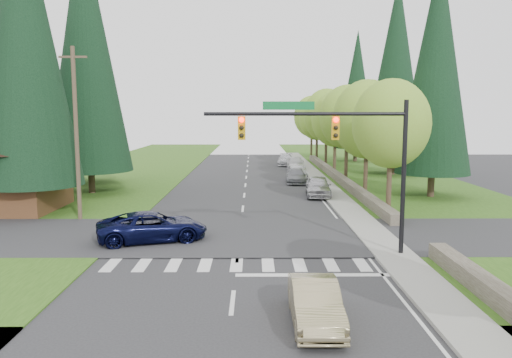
{
  "coord_description": "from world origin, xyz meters",
  "views": [
    {
      "loc": [
        0.69,
        -16.84,
        6.19
      ],
      "look_at": [
        0.84,
        9.18,
        2.8
      ],
      "focal_mm": 35.0,
      "sensor_mm": 36.0,
      "label": 1
    }
  ],
  "objects_px": {
    "parked_car_c": "(297,172)",
    "parked_car_e": "(286,160)",
    "parked_car_d": "(296,163)",
    "parked_car_b": "(296,176)",
    "sedan_champagne": "(315,303)",
    "suv_navy": "(153,227)",
    "parked_car_a": "(318,186)"
  },
  "relations": [
    {
      "from": "suv_navy",
      "to": "parked_car_e",
      "type": "relative_size",
      "value": 1.16
    },
    {
      "from": "suv_navy",
      "to": "parked_car_b",
      "type": "relative_size",
      "value": 1.23
    },
    {
      "from": "sedan_champagne",
      "to": "suv_navy",
      "type": "distance_m",
      "value": 11.84
    },
    {
      "from": "parked_car_b",
      "to": "parked_car_c",
      "type": "distance_m",
      "value": 2.4
    },
    {
      "from": "parked_car_a",
      "to": "sedan_champagne",
      "type": "bearing_deg",
      "value": -93.38
    },
    {
      "from": "parked_car_a",
      "to": "parked_car_b",
      "type": "relative_size",
      "value": 1.05
    },
    {
      "from": "sedan_champagne",
      "to": "parked_car_a",
      "type": "height_order",
      "value": "parked_car_a"
    },
    {
      "from": "suv_navy",
      "to": "parked_car_a",
      "type": "xyz_separation_m",
      "value": [
        9.83,
        13.37,
        0.03
      ]
    },
    {
      "from": "parked_car_d",
      "to": "parked_car_e",
      "type": "bearing_deg",
      "value": 97.32
    },
    {
      "from": "suv_navy",
      "to": "parked_car_e",
      "type": "height_order",
      "value": "suv_navy"
    },
    {
      "from": "sedan_champagne",
      "to": "parked_car_d",
      "type": "height_order",
      "value": "parked_car_d"
    },
    {
      "from": "parked_car_c",
      "to": "parked_car_e",
      "type": "distance_m",
      "value": 13.44
    },
    {
      "from": "parked_car_d",
      "to": "parked_car_c",
      "type": "bearing_deg",
      "value": -94.91
    },
    {
      "from": "sedan_champagne",
      "to": "parked_car_e",
      "type": "xyz_separation_m",
      "value": [
        2.15,
        46.46,
        0.01
      ]
    },
    {
      "from": "parked_car_d",
      "to": "parked_car_e",
      "type": "height_order",
      "value": "parked_car_d"
    },
    {
      "from": "parked_car_b",
      "to": "suv_navy",
      "type": "bearing_deg",
      "value": -109.32
    },
    {
      "from": "suv_navy",
      "to": "parked_car_b",
      "type": "distance_m",
      "value": 22.69
    },
    {
      "from": "parked_car_d",
      "to": "parked_car_b",
      "type": "bearing_deg",
      "value": -95.8
    },
    {
      "from": "parked_car_b",
      "to": "parked_car_d",
      "type": "xyz_separation_m",
      "value": [
        0.86,
        10.68,
        0.13
      ]
    },
    {
      "from": "parked_car_e",
      "to": "parked_car_a",
      "type": "bearing_deg",
      "value": -82.64
    },
    {
      "from": "parked_car_b",
      "to": "parked_car_c",
      "type": "xyz_separation_m",
      "value": [
        0.32,
        2.37,
        0.06
      ]
    },
    {
      "from": "parked_car_c",
      "to": "parked_car_e",
      "type": "xyz_separation_m",
      "value": [
        -0.23,
        13.44,
        -0.02
      ]
    },
    {
      "from": "parked_car_a",
      "to": "parked_car_c",
      "type": "bearing_deg",
      "value": 98.24
    },
    {
      "from": "parked_car_a",
      "to": "parked_car_e",
      "type": "distance_m",
      "value": 23.38
    },
    {
      "from": "sedan_champagne",
      "to": "suv_navy",
      "type": "bearing_deg",
      "value": 124.67
    },
    {
      "from": "suv_navy",
      "to": "parked_car_a",
      "type": "distance_m",
      "value": 16.59
    },
    {
      "from": "parked_car_b",
      "to": "parked_car_c",
      "type": "relative_size",
      "value": 1.04
    },
    {
      "from": "parked_car_b",
      "to": "parked_car_d",
      "type": "relative_size",
      "value": 0.98
    },
    {
      "from": "suv_navy",
      "to": "parked_car_e",
      "type": "xyz_separation_m",
      "value": [
        8.9,
        36.73,
        -0.07
      ]
    },
    {
      "from": "suv_navy",
      "to": "parked_car_d",
      "type": "xyz_separation_m",
      "value": [
        9.67,
        31.59,
        0.02
      ]
    },
    {
      "from": "parked_car_d",
      "to": "suv_navy",
      "type": "bearing_deg",
      "value": -108.24
    },
    {
      "from": "parked_car_a",
      "to": "parked_car_c",
      "type": "distance_m",
      "value": 9.94
    }
  ]
}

